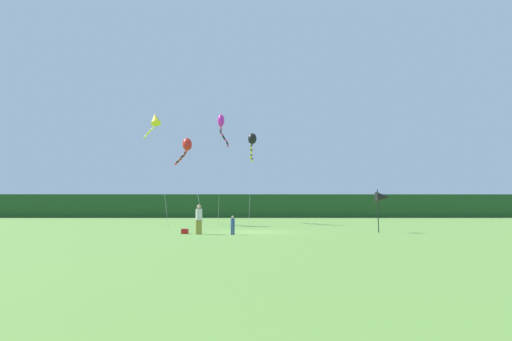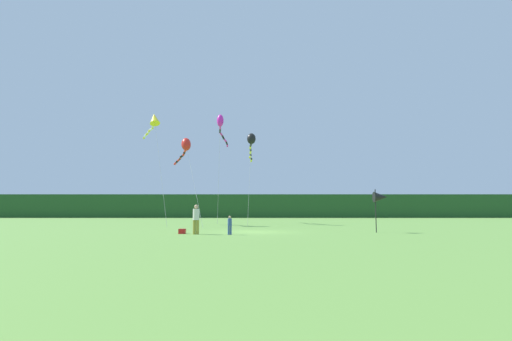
% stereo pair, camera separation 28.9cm
% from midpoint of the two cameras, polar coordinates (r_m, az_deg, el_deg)
% --- Properties ---
extents(ground_plane, '(120.00, 120.00, 0.00)m').
position_cam_midpoint_polar(ground_plane, '(25.87, 0.27, -9.08)').
color(ground_plane, '#6B9E42').
extents(distant_treeline, '(108.00, 2.47, 4.23)m').
position_cam_midpoint_polar(distant_treeline, '(70.83, 0.25, -5.29)').
color(distant_treeline, '#234C23').
rests_on(distant_treeline, ground).
extents(person_adult, '(0.39, 0.39, 1.78)m').
position_cam_midpoint_polar(person_adult, '(23.58, -8.28, -6.93)').
color(person_adult, olive).
rests_on(person_adult, ground).
extents(person_child, '(0.24, 0.24, 1.11)m').
position_cam_midpoint_polar(person_child, '(22.99, -3.31, -7.93)').
color(person_child, '#334C8C').
rests_on(person_child, ground).
extents(cooler_box, '(0.40, 0.42, 0.30)m').
position_cam_midpoint_polar(cooler_box, '(24.35, -10.30, -8.84)').
color(cooler_box, red).
rests_on(cooler_box, ground).
extents(banner_flag_pole, '(0.90, 0.70, 2.79)m').
position_cam_midpoint_polar(banner_flag_pole, '(26.47, 18.49, -3.79)').
color(banner_flag_pole, black).
rests_on(banner_flag_pole, ground).
extents(kite_yellow, '(4.46, 7.39, 11.04)m').
position_cam_midpoint_polar(kite_yellow, '(39.27, -14.46, 7.19)').
color(kite_yellow, '#B2B2B2').
rests_on(kite_yellow, ground).
extents(kite_red, '(4.30, 8.37, 8.39)m').
position_cam_midpoint_polar(kite_red, '(37.32, -9.97, 3.53)').
color(kite_red, '#B2B2B2').
rests_on(kite_red, ground).
extents(kite_black, '(0.96, 8.65, 9.37)m').
position_cam_midpoint_polar(kite_black, '(40.06, -0.28, 4.22)').
color(kite_black, '#B2B2B2').
rests_on(kite_black, ground).
extents(kite_magenta, '(0.86, 7.54, 11.79)m').
position_cam_midpoint_polar(kite_magenta, '(42.75, -4.79, 6.78)').
color(kite_magenta, '#B2B2B2').
rests_on(kite_magenta, ground).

